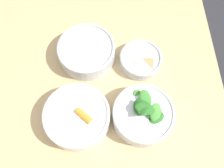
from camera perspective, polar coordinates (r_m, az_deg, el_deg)
ground_plane at (r=1.49m, az=-2.40°, el=-13.26°), size 10.00×10.00×0.00m
dining_table at (r=0.89m, az=-3.93°, el=-6.21°), size 1.28×0.85×0.72m
bowl_carrots at (r=0.74m, az=-7.93°, el=-7.40°), size 0.19×0.19×0.07m
bowl_greens at (r=0.74m, az=7.18°, el=-6.90°), size 0.18×0.18×0.11m
bowl_beans_hotdog at (r=0.84m, az=-5.83°, el=7.28°), size 0.19×0.19×0.06m
bowl_cookies at (r=0.83m, az=6.59°, el=5.57°), size 0.14×0.14×0.04m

